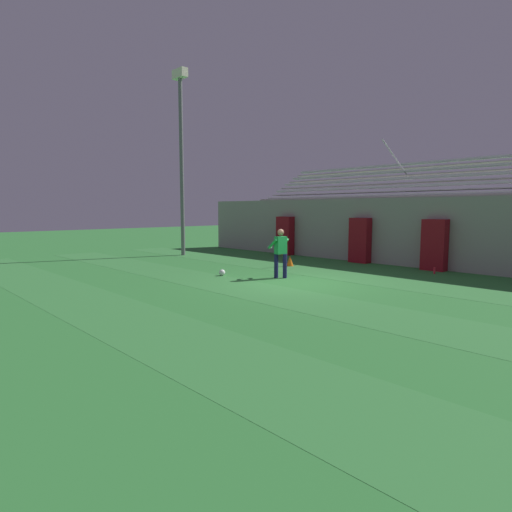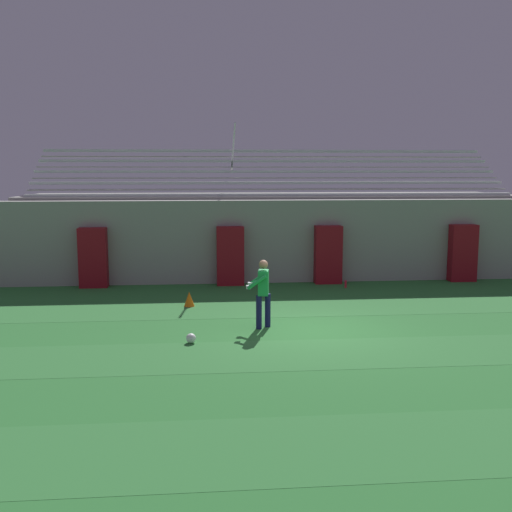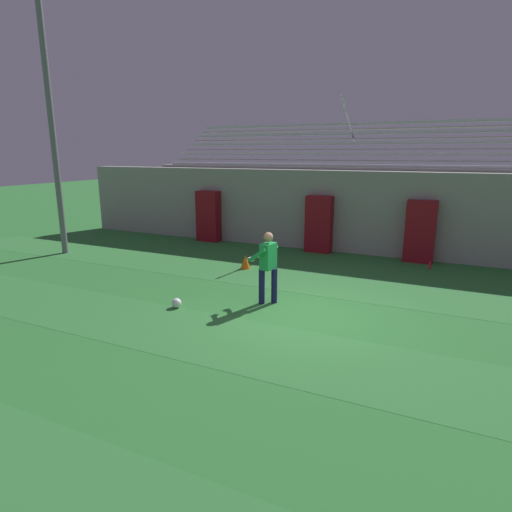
{
  "view_description": "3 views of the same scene",
  "coord_description": "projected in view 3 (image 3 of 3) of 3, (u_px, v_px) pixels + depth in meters",
  "views": [
    {
      "loc": [
        8.87,
        -10.07,
        2.34
      ],
      "look_at": [
        -1.1,
        -0.78,
        0.84
      ],
      "focal_mm": 30.0,
      "sensor_mm": 36.0,
      "label": 1
    },
    {
      "loc": [
        -2.56,
        -13.73,
        3.8
      ],
      "look_at": [
        -1.31,
        0.19,
        1.8
      ],
      "focal_mm": 42.0,
      "sensor_mm": 36.0,
      "label": 2
    },
    {
      "loc": [
        2.67,
        -8.22,
        3.4
      ],
      "look_at": [
        -1.83,
        1.24,
        0.86
      ],
      "focal_mm": 30.0,
      "sensor_mm": 36.0,
      "label": 3
    }
  ],
  "objects": [
    {
      "name": "padding_pillar_far_left",
      "position": [
        208.0,
        216.0,
        16.68
      ],
      "size": [
        0.9,
        0.44,
        1.96
      ],
      "primitive_type": "cube",
      "color": "maroon",
      "rests_on": "ground"
    },
    {
      "name": "turf_stripe_far",
      "position": [
        338.0,
        285.0,
        11.23
      ],
      "size": [
        28.0,
        2.1,
        0.01
      ],
      "primitive_type": "cube",
      "color": "#337A38",
      "rests_on": "ground"
    },
    {
      "name": "floodlight_pole",
      "position": [
        47.0,
        79.0,
        13.54
      ],
      "size": [
        0.9,
        0.36,
        9.14
      ],
      "color": "slate",
      "rests_on": "ground"
    },
    {
      "name": "ground_plane",
      "position": [
        308.0,
        316.0,
        9.13
      ],
      "size": [
        80.0,
        80.0,
        0.0
      ],
      "primitive_type": "plane",
      "color": "#2D7533"
    },
    {
      "name": "bleacher_stand",
      "position": [
        383.0,
        203.0,
        16.54
      ],
      "size": [
        18.0,
        4.05,
        5.43
      ],
      "color": "#999691",
      "rests_on": "ground"
    },
    {
      "name": "padding_pillar_gate_left",
      "position": [
        319.0,
        224.0,
        14.81
      ],
      "size": [
        0.9,
        0.44,
        1.96
      ],
      "primitive_type": "cube",
      "color": "maroon",
      "rests_on": "ground"
    },
    {
      "name": "back_wall",
      "position": [
        371.0,
        213.0,
        14.51
      ],
      "size": [
        24.0,
        0.6,
        2.8
      ],
      "primitive_type": "cube",
      "color": "#999691",
      "rests_on": "ground"
    },
    {
      "name": "goalkeeper",
      "position": [
        268.0,
        263.0,
        9.71
      ],
      "size": [
        0.63,
        0.64,
        1.67
      ],
      "color": "#19194C",
      "rests_on": "ground"
    },
    {
      "name": "soccer_ball",
      "position": [
        177.0,
        303.0,
        9.6
      ],
      "size": [
        0.22,
        0.22,
        0.22
      ],
      "primitive_type": "sphere",
      "color": "white",
      "rests_on": "ground"
    },
    {
      "name": "turf_stripe_mid",
      "position": [
        276.0,
        350.0,
        7.55
      ],
      "size": [
        28.0,
        2.1,
        0.01
      ],
      "primitive_type": "cube",
      "color": "#337A38",
      "rests_on": "ground"
    },
    {
      "name": "padding_pillar_gate_right",
      "position": [
        420.0,
        232.0,
        13.43
      ],
      "size": [
        0.9,
        0.44,
        1.96
      ],
      "primitive_type": "cube",
      "color": "maroon",
      "rests_on": "ground"
    },
    {
      "name": "traffic_cone",
      "position": [
        245.0,
        262.0,
        12.83
      ],
      "size": [
        0.3,
        0.3,
        0.42
      ],
      "primitive_type": "cone",
      "color": "orange",
      "rests_on": "ground"
    },
    {
      "name": "water_bottle",
      "position": [
        430.0,
        266.0,
        12.73
      ],
      "size": [
        0.07,
        0.07,
        0.24
      ],
      "primitive_type": "cylinder",
      "color": "red",
      "rests_on": "ground"
    }
  ]
}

